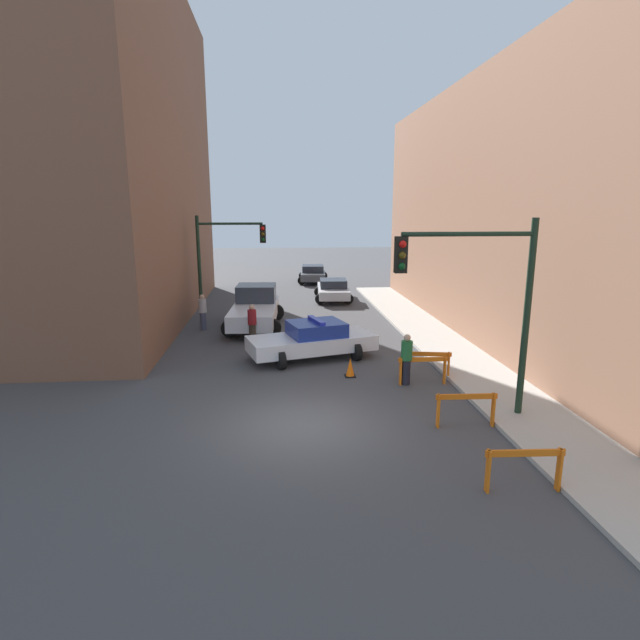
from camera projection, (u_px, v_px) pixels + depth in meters
name	position (u px, v px, depth m)	size (l,w,h in m)	color
ground_plane	(301.00, 425.00, 13.06)	(120.00, 120.00, 0.00)	#424244
sidewalk_right	(528.00, 414.00, 13.59)	(2.40, 44.00, 0.12)	#B2ADA3
building_corner_left	(34.00, 152.00, 23.84)	(14.00, 20.00, 16.35)	brown
building_right	(611.00, 210.00, 20.80)	(12.00, 28.00, 10.91)	#93664C
traffic_light_near	(485.00, 289.00, 12.71)	(3.64, 0.35, 5.20)	black
traffic_light_far	(221.00, 252.00, 24.87)	(3.44, 0.35, 5.20)	black
police_car	(313.00, 340.00, 18.71)	(5.03, 3.13, 1.52)	white
white_truck	(255.00, 308.00, 23.68)	(2.83, 5.50, 1.90)	silver
parked_car_near	(333.00, 289.00, 30.62)	(2.44, 4.40, 1.31)	silver
parked_car_mid	(313.00, 273.00, 38.11)	(2.50, 4.43, 1.31)	#474C51
pedestrian_crossing	(252.00, 323.00, 20.75)	(0.50, 0.50, 1.66)	#382D23
pedestrian_corner	(203.00, 311.00, 23.14)	(0.44, 0.44, 1.66)	#474C66
pedestrian_sidewalk	(406.00, 359.00, 15.89)	(0.45, 0.45, 1.66)	black
barrier_front	(524.00, 463.00, 9.88)	(1.60, 0.23, 0.90)	orange
barrier_mid	(466.00, 404.00, 12.82)	(1.60, 0.22, 0.90)	orange
barrier_back	(423.00, 366.00, 15.95)	(1.60, 0.19, 0.90)	orange
barrier_corner	(427.00, 360.00, 16.55)	(1.58, 0.42, 0.90)	orange
traffic_cone	(350.00, 367.00, 16.75)	(0.36, 0.36, 0.66)	black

